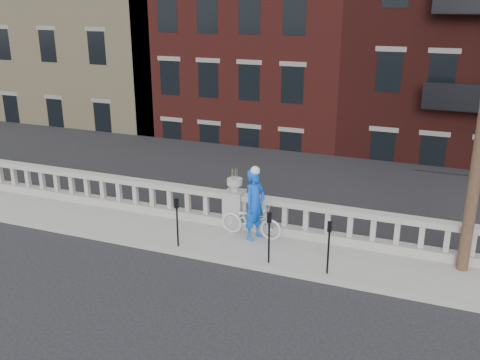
# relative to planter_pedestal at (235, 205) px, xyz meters

# --- Properties ---
(ground) EXTENTS (120.00, 120.00, 0.00)m
(ground) POSITION_rel_planter_pedestal_xyz_m (0.00, -3.95, -0.83)
(ground) COLOR black
(ground) RESTS_ON ground
(sidewalk) EXTENTS (32.00, 2.20, 0.15)m
(sidewalk) POSITION_rel_planter_pedestal_xyz_m (0.00, -0.95, -0.76)
(sidewalk) COLOR gray
(sidewalk) RESTS_ON ground
(balustrade) EXTENTS (28.00, 0.34, 1.03)m
(balustrade) POSITION_rel_planter_pedestal_xyz_m (0.00, 0.00, -0.19)
(balustrade) COLOR gray
(balustrade) RESTS_ON sidewalk
(planter_pedestal) EXTENTS (0.55, 0.55, 1.76)m
(planter_pedestal) POSITION_rel_planter_pedestal_xyz_m (0.00, 0.00, 0.00)
(planter_pedestal) COLOR gray
(planter_pedestal) RESTS_ON sidewalk
(lower_level) EXTENTS (80.00, 44.00, 20.80)m
(lower_level) POSITION_rel_planter_pedestal_xyz_m (0.56, 19.09, 1.80)
(lower_level) COLOR #605E59
(lower_level) RESTS_ON ground
(parking_meter_b) EXTENTS (0.10, 0.09, 1.36)m
(parking_meter_b) POSITION_rel_planter_pedestal_xyz_m (-0.91, -1.80, 0.17)
(parking_meter_b) COLOR black
(parking_meter_b) RESTS_ON sidewalk
(parking_meter_c) EXTENTS (0.10, 0.09, 1.36)m
(parking_meter_c) POSITION_rel_planter_pedestal_xyz_m (1.66, -1.80, 0.17)
(parking_meter_c) COLOR black
(parking_meter_c) RESTS_ON sidewalk
(parking_meter_d) EXTENTS (0.10, 0.09, 1.36)m
(parking_meter_d) POSITION_rel_planter_pedestal_xyz_m (3.16, -1.80, 0.17)
(parking_meter_d) COLOR black
(parking_meter_d) RESTS_ON sidewalk
(bicycle) EXTENTS (1.82, 0.70, 0.94)m
(bicycle) POSITION_rel_planter_pedestal_xyz_m (0.68, -0.46, -0.21)
(bicycle) COLOR silver
(bicycle) RESTS_ON sidewalk
(cyclist) EXTENTS (0.70, 0.84, 1.98)m
(cyclist) POSITION_rel_planter_pedestal_xyz_m (0.82, -0.54, 0.31)
(cyclist) COLOR blue
(cyclist) RESTS_ON sidewalk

